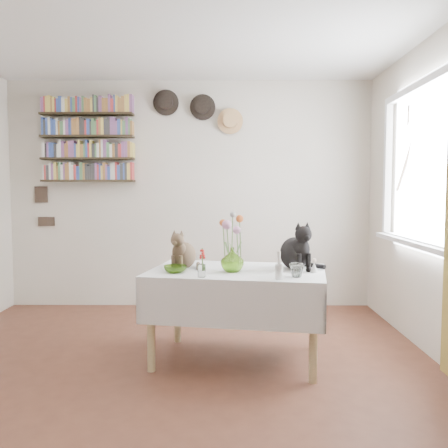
{
  "coord_description": "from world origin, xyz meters",
  "views": [
    {
      "loc": [
        0.42,
        -3.02,
        1.29
      ],
      "look_at": [
        0.39,
        0.42,
        1.05
      ],
      "focal_mm": 38.0,
      "sensor_mm": 36.0,
      "label": 1
    }
  ],
  "objects_px": {
    "black_cat": "(295,245)",
    "dining_table": "(237,292)",
    "tabby_cat": "(184,248)",
    "flower_vase": "(232,260)",
    "bookshelf_unit": "(88,140)"
  },
  "relations": [
    {
      "from": "dining_table",
      "to": "tabby_cat",
      "type": "bearing_deg",
      "value": 166.97
    },
    {
      "from": "flower_vase",
      "to": "bookshelf_unit",
      "type": "distance_m",
      "value": 2.55
    },
    {
      "from": "tabby_cat",
      "to": "flower_vase",
      "type": "height_order",
      "value": "tabby_cat"
    },
    {
      "from": "bookshelf_unit",
      "to": "black_cat",
      "type": "bearing_deg",
      "value": -37.98
    },
    {
      "from": "dining_table",
      "to": "tabby_cat",
      "type": "relative_size",
      "value": 4.65
    },
    {
      "from": "tabby_cat",
      "to": "black_cat",
      "type": "bearing_deg",
      "value": 18.48
    },
    {
      "from": "black_cat",
      "to": "dining_table",
      "type": "bearing_deg",
      "value": 167.95
    },
    {
      "from": "tabby_cat",
      "to": "flower_vase",
      "type": "bearing_deg",
      "value": -4.89
    },
    {
      "from": "black_cat",
      "to": "flower_vase",
      "type": "xyz_separation_m",
      "value": [
        -0.48,
        -0.14,
        -0.1
      ]
    },
    {
      "from": "tabby_cat",
      "to": "bookshelf_unit",
      "type": "height_order",
      "value": "bookshelf_unit"
    },
    {
      "from": "flower_vase",
      "to": "bookshelf_unit",
      "type": "relative_size",
      "value": 0.18
    },
    {
      "from": "flower_vase",
      "to": "bookshelf_unit",
      "type": "height_order",
      "value": "bookshelf_unit"
    },
    {
      "from": "tabby_cat",
      "to": "flower_vase",
      "type": "relative_size",
      "value": 1.7
    },
    {
      "from": "tabby_cat",
      "to": "black_cat",
      "type": "distance_m",
      "value": 0.85
    },
    {
      "from": "bookshelf_unit",
      "to": "flower_vase",
      "type": "bearing_deg",
      "value": -48.02
    }
  ]
}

